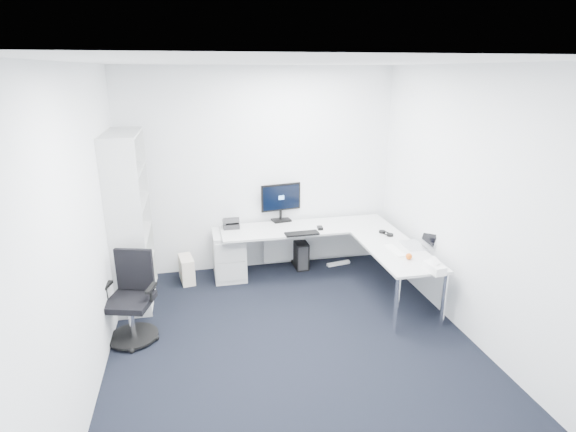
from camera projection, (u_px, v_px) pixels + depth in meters
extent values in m
plane|color=black|center=(296.00, 350.00, 4.45)|extent=(4.20, 4.20, 0.00)
plane|color=white|center=(297.00, 62.00, 3.61)|extent=(4.20, 4.20, 0.00)
cube|color=white|center=(260.00, 171.00, 5.98)|extent=(3.60, 0.02, 2.70)
cube|color=white|center=(401.00, 363.00, 2.08)|extent=(3.60, 0.02, 2.70)
cube|color=white|center=(82.00, 236.00, 3.66)|extent=(0.02, 4.20, 2.70)
cube|color=white|center=(475.00, 208.00, 4.39)|extent=(0.02, 4.20, 2.70)
cube|color=silver|center=(229.00, 255.00, 5.92)|extent=(0.41, 0.51, 0.63)
cube|color=black|center=(300.00, 253.00, 6.29)|extent=(0.18, 0.39, 0.38)
cube|color=beige|center=(187.00, 269.00, 5.83)|extent=(0.21, 0.38, 0.34)
cube|color=white|center=(338.00, 263.00, 6.38)|extent=(0.35, 0.12, 0.04)
cube|color=black|center=(302.00, 233.00, 5.67)|extent=(0.43, 0.17, 0.02)
cube|color=black|center=(320.00, 228.00, 5.85)|extent=(0.07, 0.11, 0.03)
cube|color=white|center=(395.00, 250.00, 5.15)|extent=(0.12, 0.38, 0.01)
sphere|color=#DA5A13|center=(409.00, 256.00, 4.91)|extent=(0.07, 0.07, 0.07)
cube|color=white|center=(434.00, 268.00, 4.61)|extent=(0.16, 0.26, 0.09)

